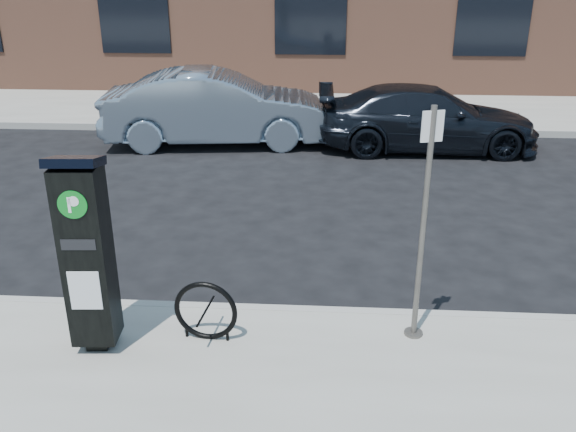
# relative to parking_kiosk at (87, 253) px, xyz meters

# --- Properties ---
(ground) EXTENTS (120.00, 120.00, 0.00)m
(ground) POSITION_rel_parking_kiosk_xyz_m (1.67, 0.84, -1.17)
(ground) COLOR black
(ground) RESTS_ON ground
(sidewalk_far) EXTENTS (60.00, 12.00, 0.15)m
(sidewalk_far) POSITION_rel_parking_kiosk_xyz_m (1.67, 14.84, -1.09)
(sidewalk_far) COLOR gray
(sidewalk_far) RESTS_ON ground
(curb_near) EXTENTS (60.00, 0.12, 0.16)m
(curb_near) POSITION_rel_parking_kiosk_xyz_m (1.67, 0.82, -1.09)
(curb_near) COLOR #9E9B93
(curb_near) RESTS_ON ground
(curb_far) EXTENTS (60.00, 0.12, 0.16)m
(curb_far) POSITION_rel_parking_kiosk_xyz_m (1.67, 8.86, -1.09)
(curb_far) COLOR #9E9B93
(curb_far) RESTS_ON ground
(parking_kiosk) EXTENTS (0.48, 0.43, 1.98)m
(parking_kiosk) POSITION_rel_parking_kiosk_xyz_m (0.00, 0.00, 0.00)
(parking_kiosk) COLOR black
(parking_kiosk) RESTS_ON sidewalk_near
(sign_pole) EXTENTS (0.20, 0.19, 2.35)m
(sign_pole) POSITION_rel_parking_kiosk_xyz_m (3.12, 0.40, 0.15)
(sign_pole) COLOR #56514C
(sign_pole) RESTS_ON sidewalk_near
(bike_rack) EXTENTS (0.65, 0.12, 0.65)m
(bike_rack) POSITION_rel_parking_kiosk_xyz_m (1.04, 0.20, -0.70)
(bike_rack) COLOR black
(bike_rack) RESTS_ON sidewalk_near
(car_silver) EXTENTS (4.93, 2.19, 1.57)m
(car_silver) POSITION_rel_parking_kiosk_xyz_m (-0.17, 7.87, -0.38)
(car_silver) COLOR #8092A3
(car_silver) RESTS_ON ground
(car_dark) EXTENTS (4.57, 1.92, 1.32)m
(car_dark) POSITION_rel_parking_kiosk_xyz_m (4.27, 7.74, -0.51)
(car_dark) COLOR black
(car_dark) RESTS_ON ground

